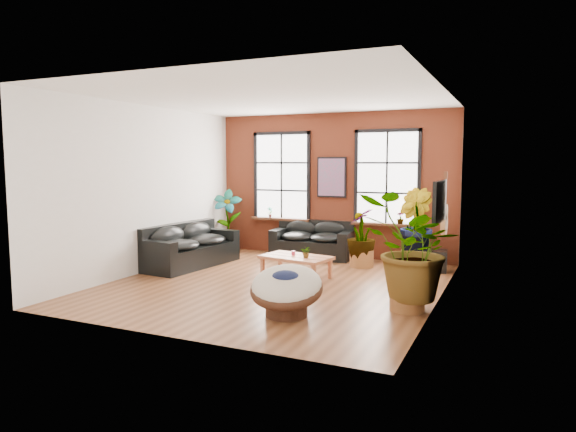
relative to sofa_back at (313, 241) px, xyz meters
name	(u,v)px	position (x,y,z in m)	size (l,w,h in m)	color
room	(278,192)	(0.37, -2.78, 1.34)	(6.04, 6.54, 3.54)	brown
sofa_back	(313,241)	(0.00, 0.00, 0.00)	(2.00, 1.07, 0.89)	black
sofa_left	(188,247)	(-2.17, -2.12, 0.02)	(1.23, 2.46, 0.94)	black
coffee_table	(296,258)	(0.51, -2.24, -0.01)	(1.49, 1.01, 0.53)	#B66841
papasan_chair	(286,288)	(1.41, -4.68, 0.02)	(1.31, 1.32, 0.83)	#442618
poster	(332,177)	(0.37, 0.26, 1.55)	(0.74, 0.06, 0.98)	black
tv_wall_unit	(441,207)	(3.30, -2.33, 1.14)	(0.13, 1.86, 1.20)	black
media_box	(434,261)	(2.94, -0.47, -0.18)	(0.59, 0.50, 0.45)	black
pot_back_left	(227,244)	(-2.31, -0.21, -0.21)	(0.56, 0.56, 0.38)	#935C30
pot_back_right	(412,258)	(2.43, -0.12, -0.22)	(0.66, 0.66, 0.37)	#935C30
pot_right_wall	(407,298)	(3.01, -3.65, -0.20)	(0.63, 0.63, 0.40)	#935C30
pot_mid	(362,258)	(1.41, -0.64, -0.21)	(0.66, 0.66, 0.38)	#935C30
floor_plant_back_left	(227,218)	(-2.31, -0.20, 0.48)	(0.77, 0.52, 1.47)	#1B4D14
floor_plant_back_right	(414,224)	(2.45, -0.13, 0.55)	(0.88, 0.71, 1.60)	#1B4D14
floor_plant_right_wall	(411,248)	(3.05, -3.66, 0.59)	(1.50, 1.30, 1.67)	#1B4D14
floor_plant_mid	(361,235)	(1.39, -0.66, 0.32)	(0.65, 0.65, 1.16)	#1B4D14
table_plant	(306,252)	(0.77, -2.33, 0.15)	(0.21, 0.18, 0.23)	#1B4D14
sill_plant_left	(270,212)	(-1.28, 0.20, 0.63)	(0.14, 0.10, 0.27)	#1B4D14
sill_plant_right	(400,218)	(2.07, 0.20, 0.63)	(0.15, 0.15, 0.27)	#1B4D14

